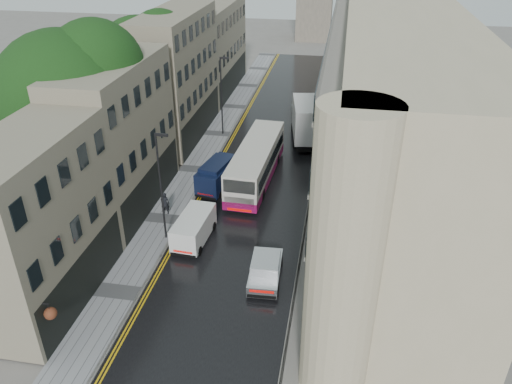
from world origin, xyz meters
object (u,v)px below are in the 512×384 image
(tree_far, at_px, (142,80))
(white_van, at_px, (174,239))
(tree_near, at_px, (70,122))
(lamp_post_near, at_px, (161,188))
(navy_van, at_px, (199,181))
(cream_bus, at_px, (232,179))
(pedestrian, at_px, (165,203))
(lamp_post_far, at_px, (221,97))
(silver_hatchback, at_px, (249,283))
(white_lorry, at_px, (295,127))

(tree_far, distance_m, white_van, 20.07)
(tree_near, bearing_deg, tree_far, 88.68)
(lamp_post_near, bearing_deg, navy_van, 85.28)
(tree_near, height_order, tree_far, tree_near)
(tree_near, xyz_separation_m, tree_far, (0.30, 13.00, -0.72))
(tree_near, height_order, cream_bus, tree_near)
(tree_far, relative_size, pedestrian, 7.04)
(pedestrian, relative_size, lamp_post_far, 0.23)
(silver_hatchback, bearing_deg, lamp_post_near, 142.78)
(tree_far, xyz_separation_m, white_van, (8.35, -17.49, -5.22))
(lamp_post_near, distance_m, lamp_post_far, 19.01)
(cream_bus, bearing_deg, white_lorry, 72.27)
(lamp_post_far, bearing_deg, white_lorry, -16.64)
(pedestrian, bearing_deg, cream_bus, -146.12)
(lamp_post_near, bearing_deg, white_van, -51.49)
(cream_bus, xyz_separation_m, lamp_post_near, (-3.32, -6.50, 2.40))
(white_van, distance_m, pedestrian, 4.88)
(navy_van, xyz_separation_m, pedestrian, (-1.65, -3.45, -0.25))
(cream_bus, relative_size, silver_hatchback, 2.82)
(silver_hatchback, xyz_separation_m, lamp_post_near, (-6.76, 4.65, 3.22))
(tree_near, relative_size, tree_far, 1.11)
(cream_bus, bearing_deg, silver_hatchback, -70.37)
(silver_hatchback, xyz_separation_m, lamp_post_far, (-7.19, 23.65, 3.22))
(silver_hatchback, distance_m, white_van, 6.58)
(tree_far, relative_size, white_lorry, 1.56)
(lamp_post_near, height_order, lamp_post_far, lamp_post_near)
(tree_near, xyz_separation_m, silver_hatchback, (14.35, -7.78, -6.15))
(tree_far, xyz_separation_m, lamp_post_near, (7.29, -16.13, -2.22))
(lamp_post_near, bearing_deg, tree_near, 158.24)
(tree_near, xyz_separation_m, white_van, (8.65, -4.49, -5.93))
(cream_bus, distance_m, white_van, 8.20)
(white_lorry, bearing_deg, silver_hatchback, -100.02)
(pedestrian, bearing_deg, lamp_post_far, -96.74)
(lamp_post_far, bearing_deg, tree_near, -115.75)
(tree_near, height_order, silver_hatchback, tree_near)
(cream_bus, height_order, lamp_post_far, lamp_post_far)
(silver_hatchback, bearing_deg, pedestrian, 132.74)
(pedestrian, bearing_deg, tree_far, -69.03)
(white_lorry, xyz_separation_m, pedestrian, (-8.22, -13.91, -1.12))
(white_van, distance_m, navy_van, 7.87)
(silver_hatchback, relative_size, white_van, 0.94)
(cream_bus, height_order, silver_hatchback, cream_bus)
(navy_van, bearing_deg, white_van, -75.25)
(pedestrian, bearing_deg, white_van, 111.01)
(pedestrian, relative_size, lamp_post_near, 0.23)
(tree_far, xyz_separation_m, lamp_post_far, (6.86, 2.87, -2.22))
(tree_near, bearing_deg, cream_bus, 17.16)
(silver_hatchback, xyz_separation_m, navy_van, (-6.15, 11.14, 0.46))
(cream_bus, xyz_separation_m, white_lorry, (3.85, 10.44, 0.51))
(lamp_post_far, bearing_deg, tree_far, -158.74)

